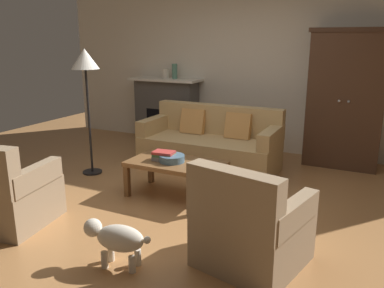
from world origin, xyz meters
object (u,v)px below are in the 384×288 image
object	(u,v)px
mantel_vase_cream	(165,73)
floor_lamp	(85,66)
fireplace	(167,110)
dog	(116,238)
mantel_vase_jade	(175,71)
armchair_near_left	(5,195)
coffee_table	(176,166)
fruit_bowl	(172,158)
armchair_near_right	(250,229)
armoire	(346,99)
couch	(211,146)
book_stack	(164,156)

from	to	relation	value
mantel_vase_cream	floor_lamp	xyz separation A→B (m)	(-0.05, -1.95, 0.24)
fireplace	floor_lamp	distance (m)	2.16
dog	mantel_vase_cream	bearing A→B (deg)	114.21
mantel_vase_jade	floor_lamp	xyz separation A→B (m)	(-0.23, -1.95, 0.20)
armchair_near_left	coffee_table	bearing A→B (deg)	50.54
fruit_bowl	armchair_near_left	bearing A→B (deg)	-128.85
fireplace	armchair_near_right	world-z (taller)	fireplace
fireplace	armoire	size ratio (longest dim) A/B	0.65
mantel_vase_jade	floor_lamp	size ratio (longest dim) A/B	0.15
dog	coffee_table	bearing A→B (deg)	100.34
armchair_near_left	floor_lamp	world-z (taller)	floor_lamp
coffee_table	mantel_vase_cream	size ratio (longest dim) A/B	6.59
couch	coffee_table	bearing A→B (deg)	-86.42
armchair_near_right	armchair_near_left	bearing A→B (deg)	-170.98
mantel_vase_cream	armchair_near_right	bearing A→B (deg)	-50.74
fireplace	armchair_near_right	xyz separation A→B (m)	(2.60, -3.20, -0.25)
coffee_table	mantel_vase_jade	distance (m)	2.63
couch	book_stack	world-z (taller)	couch
book_stack	armchair_near_left	distance (m)	1.70
coffee_table	armchair_near_right	distance (m)	1.59
armoire	mantel_vase_jade	distance (m)	2.78
couch	book_stack	size ratio (longest dim) A/B	7.47
coffee_table	book_stack	size ratio (longest dim) A/B	4.28
fruit_bowl	mantel_vase_cream	bearing A→B (deg)	121.38
couch	fruit_bowl	world-z (taller)	couch
fruit_bowl	armchair_near_right	bearing A→B (deg)	-38.13
book_stack	coffee_table	bearing A→B (deg)	6.95
armoire	book_stack	bearing A→B (deg)	-129.04
fireplace	armchair_near_right	bearing A→B (deg)	-50.90
armchair_near_left	dog	distance (m)	1.43
floor_lamp	book_stack	bearing A→B (deg)	-10.20
mantel_vase_jade	couch	bearing A→B (deg)	-41.96
mantel_vase_cream	fruit_bowl	bearing A→B (deg)	-58.62
fireplace	mantel_vase_cream	bearing A→B (deg)	-90.00
armoire	coffee_table	size ratio (longest dim) A/B	1.75
armchair_near_right	dog	world-z (taller)	armchair_near_right
fruit_bowl	floor_lamp	size ratio (longest dim) A/B	0.17
dog	armchair_near_right	bearing A→B (deg)	27.51
fireplace	armchair_near_left	xyz separation A→B (m)	(0.23, -3.57, -0.25)
armchair_near_left	armchair_near_right	distance (m)	2.40
couch	mantel_vase_cream	bearing A→B (deg)	142.22
couch	dog	distance (m)	2.69
coffee_table	floor_lamp	size ratio (longest dim) A/B	0.66
mantel_vase_cream	armchair_near_right	distance (m)	4.20
coffee_table	armchair_near_left	world-z (taller)	armchair_near_left
armchair_near_right	dog	bearing A→B (deg)	-152.49
book_stack	dog	xyz separation A→B (m)	(0.42, -1.49, -0.23)
fireplace	armchair_near_left	world-z (taller)	fireplace
armoire	couch	distance (m)	2.01
coffee_table	fruit_bowl	distance (m)	0.11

